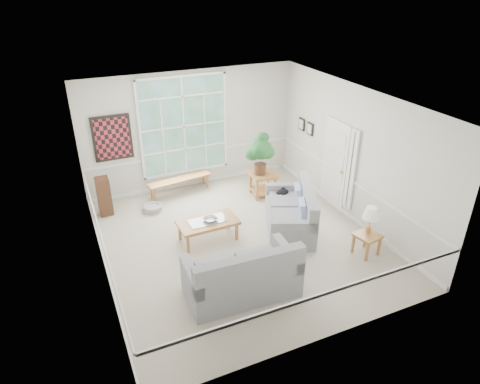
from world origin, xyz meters
The scene contains 24 objects.
floor centered at (0.00, 0.00, -0.01)m, with size 5.50×6.00×0.01m, color #A99F8F.
ceiling centered at (0.00, 0.00, 3.00)m, with size 5.50×6.00×0.02m, color white.
wall_back centered at (0.00, 3.00, 1.50)m, with size 5.50×0.02×3.00m, color silver.
wall_front centered at (0.00, -3.00, 1.50)m, with size 5.50×0.02×3.00m, color silver.
wall_left centered at (-2.75, 0.00, 1.50)m, with size 0.02×6.00×3.00m, color silver.
wall_right centered at (2.75, 0.00, 1.50)m, with size 0.02×6.00×3.00m, color silver.
window_back centered at (-0.20, 2.96, 1.65)m, with size 2.30×0.08×2.40m, color white.
entry_door centered at (2.71, 0.60, 1.05)m, with size 0.08×0.90×2.10m, color white.
door_sidelight centered at (2.71, -0.03, 1.15)m, with size 0.08×0.26×1.90m, color white.
wall_art centered at (-1.95, 2.95, 1.60)m, with size 0.90×0.06×1.10m, color #5A1923.
wall_frame_near centered at (2.71, 1.75, 1.55)m, with size 0.04×0.26×0.32m, color black.
wall_frame_far centered at (2.71, 2.15, 1.55)m, with size 0.04×0.26×0.32m, color black.
loveseat_right centered at (1.19, 0.00, 0.49)m, with size 0.94×1.82×0.99m, color gray.
loveseat_front centered at (-0.63, -1.49, 0.52)m, with size 1.93×1.00×1.04m, color gray.
coffee_table centered at (-0.58, 0.32, 0.23)m, with size 1.24×0.68×0.46m, color #A06733.
pewter_bowl centered at (-0.53, 0.29, 0.51)m, with size 0.34×0.34×0.08m, color #9D9DA2.
window_bench centered at (-0.49, 2.65, 0.19)m, with size 1.65×0.32×0.39m, color #A06733.
end_table centered at (1.38, 1.67, 0.30)m, with size 0.61×0.61×0.61m, color #A06733.
houseplant centered at (1.30, 1.68, 1.13)m, with size 0.61×0.61×1.05m, color #1F5325, non-canonical shape.
side_table centered at (2.13, -1.45, 0.23)m, with size 0.45×0.45×0.46m, color #A06733.
table_lamp centered at (2.19, -1.38, 0.74)m, with size 0.33×0.33×0.56m, color white, non-canonical shape.
pet_bed centered at (-1.37, 2.03, 0.07)m, with size 0.46×0.46×0.14m, color gray.
floor_speaker centered at (-2.40, 2.28, 0.48)m, with size 0.30×0.23×0.96m, color #432717.
cat centered at (1.36, 0.63, 0.58)m, with size 0.31×0.22×0.15m, color black.
Camera 1 is at (-3.06, -6.90, 5.10)m, focal length 32.00 mm.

